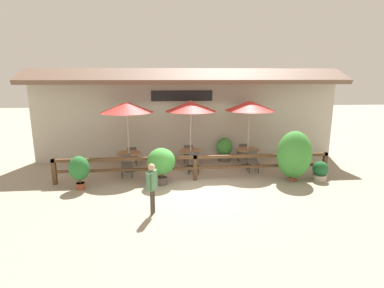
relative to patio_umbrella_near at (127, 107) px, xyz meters
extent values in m
plane|color=#9E937F|center=(2.60, -2.46, -2.65)|extent=(60.00, 60.00, 0.00)
cube|color=#BCB7A8|center=(2.60, 1.74, -0.85)|extent=(14.00, 0.40, 3.60)
cube|color=brown|center=(2.60, 1.19, 1.22)|extent=(14.28, 1.48, 0.70)
cube|color=black|center=(2.31, 1.51, 0.35)|extent=(2.77, 0.04, 0.47)
cube|color=brown|center=(2.60, -1.41, -1.76)|extent=(10.40, 0.14, 0.11)
cube|color=brown|center=(2.60, -1.41, -2.18)|extent=(10.40, 0.10, 0.09)
cube|color=brown|center=(-2.53, -1.41, -2.18)|extent=(0.14, 0.14, 0.95)
cube|color=brown|center=(2.60, -1.41, -2.18)|extent=(0.14, 0.14, 0.95)
cube|color=brown|center=(7.73, -1.41, -2.18)|extent=(0.14, 0.14, 0.95)
cylinder|color=#B7B2A8|center=(0.00, 0.00, -1.40)|extent=(0.06, 0.06, 2.51)
cone|color=red|center=(0.00, 0.00, 0.01)|extent=(2.11, 2.11, 0.41)
sphere|color=#B2ADA3|center=(0.00, 0.00, 0.21)|extent=(0.07, 0.07, 0.07)
cylinder|color=olive|center=(0.00, 0.00, -1.90)|extent=(0.98, 0.98, 0.05)
cylinder|color=#333333|center=(0.00, 0.00, -2.29)|extent=(0.07, 0.07, 0.73)
cylinder|color=#333333|center=(0.00, 0.00, -2.64)|extent=(0.54, 0.54, 0.03)
cube|color=#514C47|center=(-0.02, -0.80, -2.22)|extent=(0.46, 0.46, 0.05)
cube|color=#514C47|center=(-0.04, -0.61, -1.99)|extent=(0.40, 0.08, 0.40)
cylinder|color=#2D2D2D|center=(-0.18, -1.01, -2.45)|extent=(0.04, 0.04, 0.41)
cylinder|color=#2D2D2D|center=(0.19, -0.97, -2.45)|extent=(0.04, 0.04, 0.41)
cylinder|color=#2D2D2D|center=(-0.23, -0.63, -2.45)|extent=(0.04, 0.04, 0.41)
cylinder|color=#2D2D2D|center=(0.15, -0.59, -2.45)|extent=(0.04, 0.04, 0.41)
cube|color=#514C47|center=(0.01, 0.80, -2.22)|extent=(0.50, 0.50, 0.05)
cube|color=#514C47|center=(0.06, 0.62, -1.99)|extent=(0.40, 0.12, 0.40)
cylinder|color=#2D2D2D|center=(0.16, 1.03, -2.45)|extent=(0.04, 0.04, 0.41)
cylinder|color=#2D2D2D|center=(-0.22, 0.95, -2.45)|extent=(0.04, 0.04, 0.41)
cylinder|color=#2D2D2D|center=(0.24, 0.66, -2.45)|extent=(0.04, 0.04, 0.41)
cylinder|color=#2D2D2D|center=(-0.13, 0.58, -2.45)|extent=(0.04, 0.04, 0.41)
cylinder|color=#B7B2A8|center=(2.58, 0.19, -1.40)|extent=(0.06, 0.06, 2.51)
cone|color=red|center=(2.58, 0.19, 0.01)|extent=(2.11, 2.11, 0.41)
sphere|color=#B2ADA3|center=(2.58, 0.19, 0.21)|extent=(0.07, 0.07, 0.07)
cylinder|color=olive|center=(2.58, 0.19, -1.90)|extent=(0.98, 0.98, 0.05)
cylinder|color=#333333|center=(2.58, 0.19, -2.29)|extent=(0.07, 0.07, 0.73)
cylinder|color=#333333|center=(2.58, 0.19, -2.64)|extent=(0.54, 0.54, 0.03)
cube|color=#514C47|center=(2.63, -0.62, -2.22)|extent=(0.48, 0.48, 0.05)
cube|color=#514C47|center=(2.66, -0.43, -1.99)|extent=(0.40, 0.09, 0.40)
cylinder|color=#2D2D2D|center=(2.42, -0.78, -2.45)|extent=(0.04, 0.04, 0.41)
cylinder|color=#2D2D2D|center=(2.79, -0.83, -2.45)|extent=(0.04, 0.04, 0.41)
cylinder|color=#2D2D2D|center=(2.47, -0.40, -2.45)|extent=(0.04, 0.04, 0.41)
cylinder|color=#2D2D2D|center=(2.85, -0.46, -2.45)|extent=(0.04, 0.04, 0.41)
cube|color=#514C47|center=(2.55, 1.00, -2.22)|extent=(0.45, 0.45, 0.05)
cube|color=#514C47|center=(2.54, 0.81, -1.99)|extent=(0.40, 0.06, 0.40)
cylinder|color=#2D2D2D|center=(2.75, 1.18, -2.45)|extent=(0.04, 0.04, 0.41)
cylinder|color=#2D2D2D|center=(2.37, 1.21, -2.45)|extent=(0.04, 0.04, 0.41)
cylinder|color=#2D2D2D|center=(2.72, 0.80, -2.45)|extent=(0.04, 0.04, 0.41)
cylinder|color=#2D2D2D|center=(2.35, 0.83, -2.45)|extent=(0.04, 0.04, 0.41)
cylinder|color=#B7B2A8|center=(5.07, 0.17, -1.40)|extent=(0.06, 0.06, 2.51)
cone|color=red|center=(5.07, 0.17, 0.01)|extent=(2.11, 2.11, 0.41)
sphere|color=#B2ADA3|center=(5.07, 0.17, 0.21)|extent=(0.07, 0.07, 0.07)
cylinder|color=olive|center=(5.07, 0.17, -1.90)|extent=(0.98, 0.98, 0.05)
cylinder|color=#333333|center=(5.07, 0.17, -2.29)|extent=(0.07, 0.07, 0.73)
cylinder|color=#333333|center=(5.07, 0.17, -2.64)|extent=(0.54, 0.54, 0.03)
cube|color=#514C47|center=(5.07, -0.67, -2.22)|extent=(0.43, 0.43, 0.05)
cube|color=#514C47|center=(5.08, -0.48, -1.99)|extent=(0.40, 0.05, 0.40)
cylinder|color=#2D2D2D|center=(4.88, -0.85, -2.45)|extent=(0.04, 0.04, 0.41)
cylinder|color=#2D2D2D|center=(5.25, -0.86, -2.45)|extent=(0.04, 0.04, 0.41)
cylinder|color=#2D2D2D|center=(4.89, -0.47, -2.45)|extent=(0.04, 0.04, 0.41)
cylinder|color=#2D2D2D|center=(5.27, -0.48, -2.45)|extent=(0.04, 0.04, 0.41)
cube|color=#514C47|center=(5.06, 1.00, -2.22)|extent=(0.45, 0.45, 0.05)
cube|color=#514C47|center=(5.05, 0.81, -1.99)|extent=(0.40, 0.06, 0.40)
cylinder|color=#2D2D2D|center=(5.26, 1.18, -2.45)|extent=(0.04, 0.04, 0.41)
cylinder|color=#2D2D2D|center=(4.88, 1.20, -2.45)|extent=(0.04, 0.04, 0.41)
cylinder|color=#2D2D2D|center=(5.24, 0.80, -2.45)|extent=(0.04, 0.04, 0.41)
cylinder|color=#2D2D2D|center=(4.86, 0.82, -2.45)|extent=(0.04, 0.04, 0.41)
cylinder|color=#B7AD99|center=(7.30, -1.89, -2.54)|extent=(0.49, 0.49, 0.22)
cylinder|color=#B7AD99|center=(7.30, -1.89, -2.45)|extent=(0.53, 0.53, 0.04)
ellipsoid|color=#1E5B2D|center=(7.30, -1.89, -2.19)|extent=(0.57, 0.52, 0.56)
cylinder|color=#9E4C33|center=(-1.48, -1.97, -2.54)|extent=(0.29, 0.29, 0.22)
cylinder|color=#9E4C33|center=(-1.48, -1.97, -2.45)|extent=(0.31, 0.31, 0.04)
cylinder|color=brown|center=(-1.48, -1.97, -2.30)|extent=(0.05, 0.05, 0.25)
ellipsoid|color=#287033|center=(-1.48, -1.97, -1.89)|extent=(0.70, 0.63, 0.85)
cylinder|color=#564C47|center=(1.34, -1.76, -2.52)|extent=(0.39, 0.39, 0.27)
cylinder|color=#564C47|center=(1.34, -1.76, -2.41)|extent=(0.42, 0.42, 0.04)
cylinder|color=brown|center=(1.34, -1.76, -2.24)|extent=(0.07, 0.07, 0.29)
ellipsoid|color=#3D8E38|center=(1.34, -1.76, -1.78)|extent=(1.01, 0.91, 0.96)
cylinder|color=brown|center=(6.26, -1.84, -2.52)|extent=(0.28, 0.28, 0.27)
cylinder|color=brown|center=(6.26, -1.84, -2.40)|extent=(0.31, 0.31, 0.04)
ellipsoid|color=#3D8E38|center=(6.26, -1.84, -1.63)|extent=(1.28, 1.16, 1.77)
cylinder|color=#564C47|center=(4.23, 1.09, -2.48)|extent=(0.50, 0.50, 0.35)
cylinder|color=#564C47|center=(4.23, 1.09, -2.32)|extent=(0.54, 0.54, 0.04)
ellipsoid|color=#3D8E38|center=(4.23, 1.09, -1.96)|extent=(0.74, 0.67, 0.81)
cylinder|color=#42382D|center=(1.07, -4.21, -2.28)|extent=(0.08, 0.08, 0.75)
cylinder|color=#42382D|center=(1.12, -4.07, -2.28)|extent=(0.08, 0.08, 0.75)
cube|color=#4C7F56|center=(1.10, -4.14, -1.64)|extent=(0.31, 0.44, 0.53)
cylinder|color=#4C7F56|center=(1.02, -4.36, -1.64)|extent=(0.07, 0.07, 0.50)
cylinder|color=#4C7F56|center=(1.18, -3.92, -1.64)|extent=(0.07, 0.07, 0.50)
sphere|color=tan|center=(1.10, -4.14, -1.26)|extent=(0.20, 0.20, 0.20)
camera|label=1|loc=(1.47, -12.17, 1.18)|focal=28.00mm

